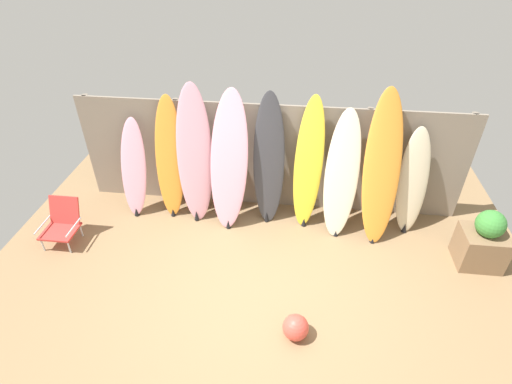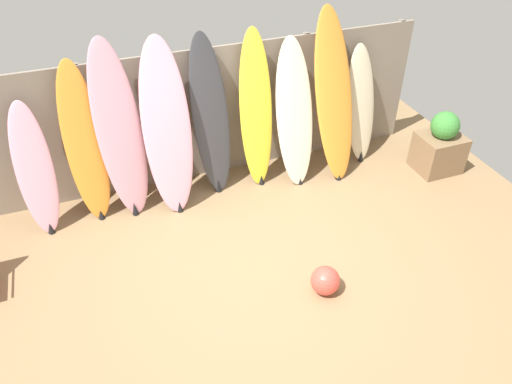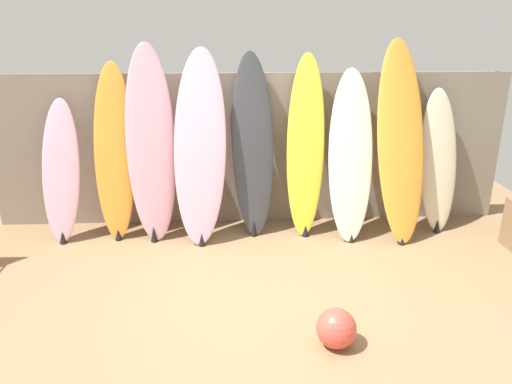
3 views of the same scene
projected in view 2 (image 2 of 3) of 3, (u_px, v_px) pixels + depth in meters
ground at (257, 267)px, 5.57m from camera, size 7.68×7.68×0.00m
fence_back at (204, 115)px, 6.53m from camera, size 6.08×0.11×1.80m
surfboard_pink_0 at (35, 171)px, 5.73m from camera, size 0.45×0.55×1.57m
surfboard_orange_1 at (85, 145)px, 5.81m from camera, size 0.47×0.47×1.96m
surfboard_pink_2 at (119, 132)px, 5.84m from camera, size 0.61×0.61×2.16m
surfboard_pink_3 at (167, 129)px, 5.94m from camera, size 0.64×0.72×2.11m
surfboard_charcoal_4 at (211, 118)px, 6.24m from camera, size 0.52×0.52×2.05m
surfboard_yellow_5 at (256, 111)px, 6.39m from camera, size 0.49×0.56×2.04m
surfboard_cream_6 at (294, 114)px, 6.49m from camera, size 0.55×0.72×1.87m
surfboard_orange_7 at (334, 97)px, 6.53m from camera, size 0.56×0.85×2.20m
surfboard_cream_8 at (361, 105)px, 6.94m from camera, size 0.49×0.50×1.65m
planter_box at (440, 146)px, 6.90m from camera, size 0.59×0.52×0.89m
beach_ball at (325, 281)px, 5.20m from camera, size 0.31×0.31×0.31m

